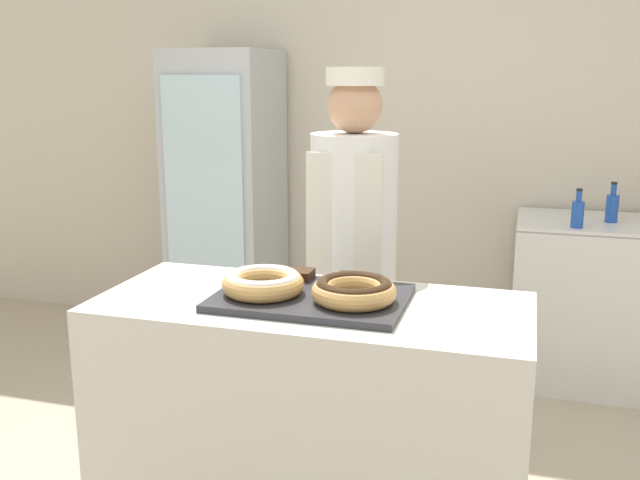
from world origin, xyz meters
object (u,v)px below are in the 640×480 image
object	(u,v)px
donut_light_glaze	(263,282)
bottle_blue	(612,207)
baker_person	(353,262)
beverage_fridge	(226,202)
serving_tray	(311,298)
chest_freezer	(614,304)
donut_chocolate_glaze	(354,290)
brownie_back_left	(300,274)
bottle_blue_b	(578,213)
brownie_back_right	(349,278)

from	to	relation	value
donut_light_glaze	bottle_blue	distance (m)	2.17
baker_person	bottle_blue	bearing A→B (deg)	45.86
bottle_blue	beverage_fridge	bearing A→B (deg)	179.74
serving_tray	chest_freezer	xyz separation A→B (m)	(1.12, 1.78, -0.48)
serving_tray	bottle_blue	xyz separation A→B (m)	(1.06, 1.76, 0.04)
donut_chocolate_glaze	beverage_fridge	bearing A→B (deg)	124.12
serving_tray	donut_light_glaze	size ratio (longest dim) A/B	2.29
chest_freezer	beverage_fridge	bearing A→B (deg)	-179.83
donut_light_glaze	baker_person	size ratio (longest dim) A/B	0.16
baker_person	bottle_blue	xyz separation A→B (m)	(1.08, 1.12, 0.09)
donut_light_glaze	brownie_back_left	distance (m)	0.21
serving_tray	beverage_fridge	xyz separation A→B (m)	(-1.07, 1.77, -0.04)
bottle_blue_b	donut_chocolate_glaze	bearing A→B (deg)	-114.67
bottle_blue_b	donut_light_glaze	bearing A→B (deg)	-122.86
donut_chocolate_glaze	bottle_blue	world-z (taller)	bottle_blue
bottle_blue	bottle_blue_b	xyz separation A→B (m)	(-0.18, -0.19, -0.01)
donut_light_glaze	bottle_blue	bearing A→B (deg)	55.98
brownie_back_left	bottle_blue	world-z (taller)	bottle_blue
donut_light_glaze	baker_person	bearing A→B (deg)	79.27
bottle_blue	brownie_back_left	bearing A→B (deg)	-125.66
donut_light_glaze	chest_freezer	xyz separation A→B (m)	(1.27, 1.81, -0.53)
serving_tray	brownie_back_right	distance (m)	0.18
brownie_back_right	bottle_blue	distance (m)	1.88
brownie_back_right	bottle_blue	size ratio (longest dim) A/B	0.41
beverage_fridge	donut_chocolate_glaze	bearing A→B (deg)	-55.88
brownie_back_left	bottle_blue_b	xyz separation A→B (m)	(0.97, 1.41, 0.01)
chest_freezer	bottle_blue	bearing A→B (deg)	-164.06
brownie_back_left	beverage_fridge	distance (m)	1.89
donut_chocolate_glaze	bottle_blue	size ratio (longest dim) A/B	1.28
brownie_back_right	bottle_blue_b	xyz separation A→B (m)	(0.80, 1.41, 0.01)
serving_tray	baker_person	bearing A→B (deg)	91.86
brownie_back_right	beverage_fridge	size ratio (longest dim) A/B	0.05
donut_chocolate_glaze	baker_person	size ratio (longest dim) A/B	0.16
donut_light_glaze	bottle_blue	size ratio (longest dim) A/B	1.28
donut_chocolate_glaze	baker_person	xyz separation A→B (m)	(-0.17, 0.68, -0.10)
serving_tray	bottle_blue	bearing A→B (deg)	58.86
brownie_back_left	brownie_back_right	bearing A→B (deg)	0.00
donut_chocolate_glaze	chest_freezer	xyz separation A→B (m)	(0.97, 1.81, -0.53)
baker_person	chest_freezer	world-z (taller)	baker_person
baker_person	chest_freezer	distance (m)	1.66
brownie_back_left	baker_person	distance (m)	0.50
serving_tray	brownie_back_right	size ratio (longest dim) A/B	7.22
donut_chocolate_glaze	bottle_blue_b	bearing A→B (deg)	65.33
beverage_fridge	bottle_blue_b	world-z (taller)	beverage_fridge
brownie_back_right	donut_light_glaze	bearing A→B (deg)	-140.63
brownie_back_left	beverage_fridge	bearing A→B (deg)	121.49
brownie_back_right	chest_freezer	distance (m)	1.99
bottle_blue	bottle_blue_b	world-z (taller)	bottle_blue
donut_chocolate_glaze	beverage_fridge	world-z (taller)	beverage_fridge
brownie_back_right	beverage_fridge	world-z (taller)	beverage_fridge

